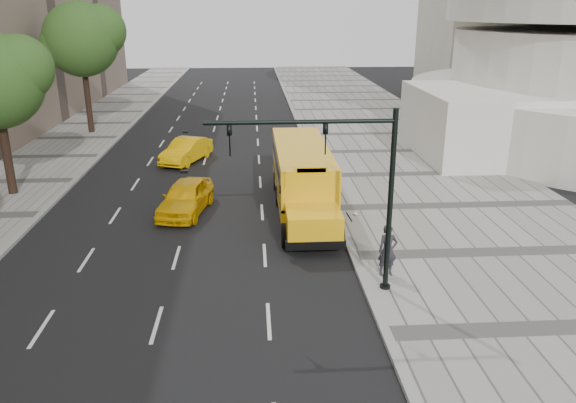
{
  "coord_description": "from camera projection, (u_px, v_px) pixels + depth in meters",
  "views": [
    {
      "loc": [
        2.11,
        -25.51,
        9.34
      ],
      "look_at": [
        3.5,
        -4.0,
        1.9
      ],
      "focal_mm": 35.0,
      "sensor_mm": 36.0,
      "label": 1
    }
  ],
  "objects": [
    {
      "name": "taxi_near",
      "position": [
        186.0,
        197.0,
        26.79
      ],
      "size": [
        2.73,
        4.95,
        1.59
      ],
      "primitive_type": "imported",
      "rotation": [
        0.0,
        0.0,
        -0.19
      ],
      "color": "#EDAF05",
      "rests_on": "ground"
    },
    {
      "name": "taxi_far",
      "position": [
        186.0,
        151.0,
        35.73
      ],
      "size": [
        3.19,
        4.85,
        1.51
      ],
      "primitive_type": "imported",
      "rotation": [
        0.0,
        0.0,
        -0.38
      ],
      "color": "#EDAF05",
      "rests_on": "ground"
    },
    {
      "name": "curb_far",
      "position": [
        40.0,
        216.0,
        26.47
      ],
      "size": [
        0.3,
        140.0,
        0.15
      ],
      "primitive_type": "cube",
      "color": "gray",
      "rests_on": "ground"
    },
    {
      "name": "pedestrian",
      "position": [
        388.0,
        250.0,
        20.14
      ],
      "size": [
        0.71,
        0.48,
        1.91
      ],
      "primitive_type": "imported",
      "rotation": [
        0.0,
        0.0,
        0.04
      ],
      "color": "#29282F",
      "rests_on": "sidewalk_museum"
    },
    {
      "name": "curb_museum",
      "position": [
        334.0,
        209.0,
        27.32
      ],
      "size": [
        0.3,
        140.0,
        0.15
      ],
      "primitive_type": "cube",
      "color": "gray",
      "rests_on": "ground"
    },
    {
      "name": "school_bus",
      "position": [
        302.0,
        172.0,
        27.34
      ],
      "size": [
        2.96,
        11.56,
        3.19
      ],
      "color": "yellow",
      "rests_on": "ground"
    },
    {
      "name": "sidewalk_museum",
      "position": [
        454.0,
        206.0,
        27.69
      ],
      "size": [
        12.0,
        140.0,
        0.15
      ],
      "primitive_type": "cube",
      "color": "gray",
      "rests_on": "ground"
    },
    {
      "name": "tree_c",
      "position": [
        82.0,
        39.0,
        41.76
      ],
      "size": [
        6.2,
        5.51,
        9.9
      ],
      "color": "black",
      "rests_on": "ground"
    },
    {
      "name": "traffic_signal",
      "position": [
        349.0,
        180.0,
        18.12
      ],
      "size": [
        6.18,
        0.36,
        6.4
      ],
      "color": "black",
      "rests_on": "ground"
    },
    {
      "name": "ground",
      "position": [
        210.0,
        213.0,
        26.98
      ],
      "size": [
        140.0,
        140.0,
        0.0
      ],
      "primitive_type": "plane",
      "color": "black",
      "rests_on": "ground"
    }
  ]
}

